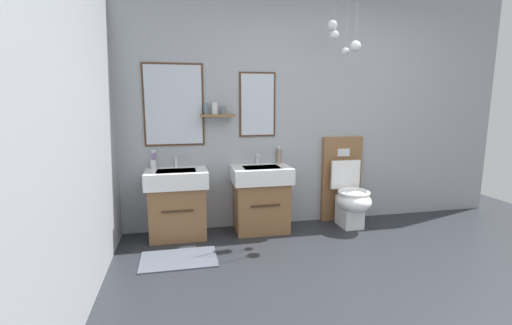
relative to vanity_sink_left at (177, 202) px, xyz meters
name	(u,v)px	position (x,y,z in m)	size (l,w,h in m)	color
ground_plane	(425,322)	(1.61, -1.80, -0.43)	(5.85, 5.41, 0.10)	#23262B
wall_back	(315,109)	(1.60, 0.25, 0.94)	(4.65, 0.65, 2.63)	#999EA3
wall_left	(29,124)	(-0.65, -1.80, 0.93)	(0.12, 4.21, 2.63)	#999EA3
bath_mat	(179,259)	(0.00, -0.58, -0.37)	(0.68, 0.44, 0.01)	#474C56
vanity_sink_left	(177,202)	(0.00, 0.00, 0.00)	(0.63, 0.46, 0.72)	brown
tap_on_left_sink	(176,161)	(0.00, 0.16, 0.41)	(0.03, 0.13, 0.11)	silver
vanity_sink_right	(261,197)	(0.89, 0.00, 0.00)	(0.63, 0.46, 0.72)	brown
tap_on_right_sink	(258,158)	(0.89, 0.16, 0.41)	(0.03, 0.13, 0.11)	silver
toilet	(347,192)	(1.91, -0.01, 0.00)	(0.48, 0.62, 1.00)	brown
toothbrush_cup	(153,163)	(-0.23, 0.15, 0.39)	(0.07, 0.08, 0.20)	silver
soap_dispenser	(279,156)	(1.14, 0.16, 0.42)	(0.06, 0.06, 0.20)	gray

